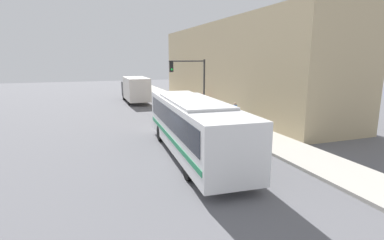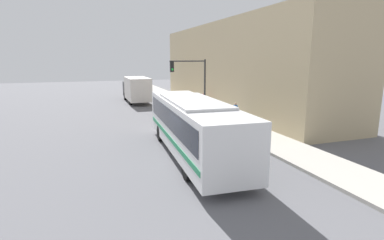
{
  "view_description": "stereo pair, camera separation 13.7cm",
  "coord_description": "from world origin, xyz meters",
  "px_view_note": "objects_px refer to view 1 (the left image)",
  "views": [
    {
      "loc": [
        -4.78,
        -13.03,
        5.13
      ],
      "look_at": [
        1.52,
        4.44,
        1.31
      ],
      "focal_mm": 28.0,
      "sensor_mm": 36.0,
      "label": 1
    },
    {
      "loc": [
        -4.65,
        -13.08,
        5.13
      ],
      "look_at": [
        1.52,
        4.44,
        1.31
      ],
      "focal_mm": 28.0,
      "sensor_mm": 36.0,
      "label": 2
    }
  ],
  "objects_px": {
    "fire_hydrant": "(235,125)",
    "traffic_light_pole": "(192,77)",
    "pedestrian_mid_block": "(203,100)",
    "city_bus": "(193,124)",
    "pedestrian_near_corner": "(235,113)",
    "delivery_truck": "(135,89)",
    "parking_meter": "(223,112)"
  },
  "relations": [
    {
      "from": "fire_hydrant",
      "to": "traffic_light_pole",
      "type": "relative_size",
      "value": 0.15
    },
    {
      "from": "pedestrian_mid_block",
      "to": "city_bus",
      "type": "bearing_deg",
      "value": -113.73
    },
    {
      "from": "pedestrian_near_corner",
      "to": "delivery_truck",
      "type": "bearing_deg",
      "value": 109.53
    },
    {
      "from": "city_bus",
      "to": "delivery_truck",
      "type": "relative_size",
      "value": 1.47
    },
    {
      "from": "parking_meter",
      "to": "fire_hydrant",
      "type": "bearing_deg",
      "value": -90.0
    },
    {
      "from": "pedestrian_mid_block",
      "to": "pedestrian_near_corner",
      "type": "bearing_deg",
      "value": -92.87
    },
    {
      "from": "fire_hydrant",
      "to": "delivery_truck",
      "type": "bearing_deg",
      "value": 103.82
    },
    {
      "from": "delivery_truck",
      "to": "fire_hydrant",
      "type": "bearing_deg",
      "value": -76.18
    },
    {
      "from": "city_bus",
      "to": "pedestrian_mid_block",
      "type": "bearing_deg",
      "value": 69.61
    },
    {
      "from": "traffic_light_pole",
      "to": "pedestrian_mid_block",
      "type": "relative_size",
      "value": 3.06
    },
    {
      "from": "city_bus",
      "to": "pedestrian_near_corner",
      "type": "bearing_deg",
      "value": 50.26
    },
    {
      "from": "pedestrian_near_corner",
      "to": "pedestrian_mid_block",
      "type": "bearing_deg",
      "value": 87.13
    },
    {
      "from": "fire_hydrant",
      "to": "pedestrian_mid_block",
      "type": "height_order",
      "value": "pedestrian_mid_block"
    },
    {
      "from": "fire_hydrant",
      "to": "pedestrian_near_corner",
      "type": "xyz_separation_m",
      "value": [
        1.12,
        2.09,
        0.44
      ]
    },
    {
      "from": "fire_hydrant",
      "to": "pedestrian_mid_block",
      "type": "xyz_separation_m",
      "value": [
        1.5,
        9.84,
        0.44
      ]
    },
    {
      "from": "city_bus",
      "to": "pedestrian_near_corner",
      "type": "height_order",
      "value": "city_bus"
    },
    {
      "from": "city_bus",
      "to": "traffic_light_pole",
      "type": "bearing_deg",
      "value": 74.03
    },
    {
      "from": "parking_meter",
      "to": "traffic_light_pole",
      "type": "bearing_deg",
      "value": 103.6
    },
    {
      "from": "parking_meter",
      "to": "pedestrian_near_corner",
      "type": "height_order",
      "value": "pedestrian_near_corner"
    },
    {
      "from": "traffic_light_pole",
      "to": "fire_hydrant",
      "type": "bearing_deg",
      "value": -80.62
    },
    {
      "from": "parking_meter",
      "to": "city_bus",
      "type": "bearing_deg",
      "value": -127.55
    },
    {
      "from": "fire_hydrant",
      "to": "parking_meter",
      "type": "xyz_separation_m",
      "value": [
        0.0,
        1.96,
        0.56
      ]
    },
    {
      "from": "delivery_truck",
      "to": "pedestrian_near_corner",
      "type": "height_order",
      "value": "delivery_truck"
    },
    {
      "from": "pedestrian_near_corner",
      "to": "city_bus",
      "type": "bearing_deg",
      "value": -133.07
    },
    {
      "from": "parking_meter",
      "to": "pedestrian_mid_block",
      "type": "distance_m",
      "value": 8.03
    },
    {
      "from": "city_bus",
      "to": "pedestrian_near_corner",
      "type": "distance_m",
      "value": 8.38
    },
    {
      "from": "delivery_truck",
      "to": "fire_hydrant",
      "type": "relative_size",
      "value": 10.29
    },
    {
      "from": "delivery_truck",
      "to": "traffic_light_pole",
      "type": "distance_m",
      "value": 11.54
    },
    {
      "from": "fire_hydrant",
      "to": "parking_meter",
      "type": "height_order",
      "value": "parking_meter"
    },
    {
      "from": "city_bus",
      "to": "delivery_truck",
      "type": "bearing_deg",
      "value": 92.32
    },
    {
      "from": "fire_hydrant",
      "to": "city_bus",
      "type": "bearing_deg",
      "value": -138.88
    },
    {
      "from": "traffic_light_pole",
      "to": "delivery_truck",
      "type": "bearing_deg",
      "value": 106.25
    }
  ]
}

